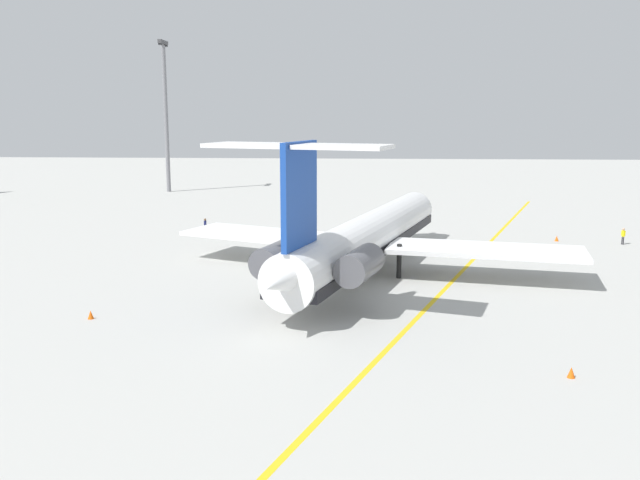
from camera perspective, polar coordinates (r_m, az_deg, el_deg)
name	(u,v)px	position (r m, az deg, el deg)	size (l,w,h in m)	color
ground	(549,284)	(55.29, 18.75, -3.52)	(298.55, 298.55, 0.00)	#ADADA8
main_jetliner	(364,238)	(54.74, 3.78, 0.20)	(38.05, 34.15, 11.33)	white
ground_crew_near_nose	(623,234)	(74.39, 24.23, 0.46)	(0.32, 0.33, 1.69)	black
ground_crew_near_tail	(205,224)	(74.99, -9.67, 1.33)	(0.31, 0.35, 1.72)	black
safety_cone_nose	(557,238)	(74.00, 19.35, 0.12)	(0.40, 0.40, 0.55)	#EA590F
safety_cone_wingtip	(91,315)	(45.95, -18.79, -5.99)	(0.40, 0.40, 0.55)	#EA590F
safety_cone_tail	(571,372)	(36.45, 20.45, -10.43)	(0.40, 0.40, 0.55)	#EA590F
taxiway_centreline	(460,273)	(56.97, 11.74, -2.77)	(101.64, 0.36, 0.01)	gold
light_mast	(166,110)	(117.02, -12.90, 10.64)	(4.00, 0.70, 24.79)	slate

